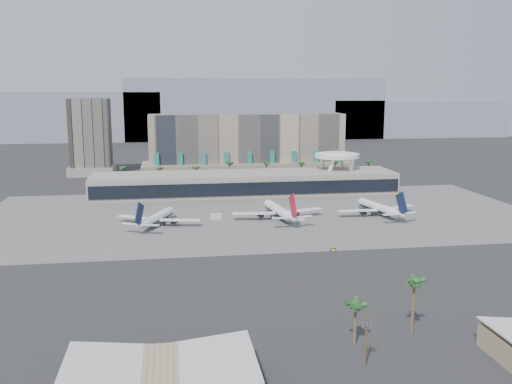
{
  "coord_description": "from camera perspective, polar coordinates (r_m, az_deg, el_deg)",
  "views": [
    {
      "loc": [
        -42.32,
        -204.44,
        58.46
      ],
      "look_at": [
        -4.67,
        40.0,
        13.6
      ],
      "focal_mm": 40.0,
      "sensor_mm": 36.0,
      "label": 1
    }
  ],
  "objects": [
    {
      "name": "service_vehicle_b",
      "position": [
        257.58,
        4.46,
        -2.66
      ],
      "size": [
        3.52,
        2.03,
        1.8
      ],
      "primitive_type": "cube",
      "rotation": [
        0.0,
        0.0,
        -0.01
      ],
      "color": "silver",
      "rests_on": "ground"
    },
    {
      "name": "saucer_structure",
      "position": [
        337.28,
        8.09,
        3.37
      ],
      "size": [
        26.0,
        26.0,
        21.89
      ],
      "color": "white",
      "rests_on": "ground"
    },
    {
      "name": "palm_row",
      "position": [
        356.15,
        -0.72,
        2.54
      ],
      "size": [
        157.8,
        2.8,
        13.1
      ],
      "color": "brown",
      "rests_on": "ground"
    },
    {
      "name": "airliner_left",
      "position": [
        250.71,
        -9.9,
        -2.55
      ],
      "size": [
        36.21,
        37.31,
        13.71
      ],
      "rotation": [
        0.0,
        0.0,
        -0.41
      ],
      "color": "white",
      "rests_on": "ground"
    },
    {
      "name": "taxiway_sign",
      "position": [
        210.96,
        7.71,
        -5.76
      ],
      "size": [
        2.29,
        0.64,
        1.03
      ],
      "rotation": [
        0.0,
        0.0,
        -0.14
      ],
      "color": "black",
      "rests_on": "ground"
    },
    {
      "name": "service_vehicle_a",
      "position": [
        259.88,
        -4.02,
        -2.47
      ],
      "size": [
        5.46,
        3.74,
        2.43
      ],
      "primitive_type": "cube",
      "rotation": [
        0.0,
        0.0,
        0.29
      ],
      "color": "silver",
      "rests_on": "ground"
    },
    {
      "name": "hangar_left",
      "position": [
        116.43,
        -9.5,
        -18.21
      ],
      "size": [
        36.65,
        22.6,
        7.55
      ],
      "color": "#8D7A5E",
      "rests_on": "ground"
    },
    {
      "name": "airliner_centre",
      "position": [
        259.39,
        2.32,
        -1.88
      ],
      "size": [
        42.75,
        44.25,
        15.31
      ],
      "rotation": [
        0.0,
        0.0,
        0.13
      ],
      "color": "white",
      "rests_on": "ground"
    },
    {
      "name": "near_palm_a",
      "position": [
        135.27,
        9.92,
        -11.62
      ],
      "size": [
        6.0,
        6.0,
        11.17
      ],
      "color": "brown",
      "rests_on": "ground"
    },
    {
      "name": "near_palm_b",
      "position": [
        144.02,
        15.53,
        -9.22
      ],
      "size": [
        6.0,
        6.0,
        14.19
      ],
      "color": "brown",
      "rests_on": "ground"
    },
    {
      "name": "hotel",
      "position": [
        384.71,
        -0.89,
        4.06
      ],
      "size": [
        140.0,
        30.0,
        42.0
      ],
      "color": "tan",
      "rests_on": "ground"
    },
    {
      "name": "office_tower",
      "position": [
        409.41,
        -16.18,
        4.9
      ],
      "size": [
        30.0,
        30.0,
        52.0
      ],
      "color": "black",
      "rests_on": "ground"
    },
    {
      "name": "airliner_right",
      "position": [
        272.4,
        12.22,
        -1.57
      ],
      "size": [
        39.79,
        41.36,
        14.43
      ],
      "rotation": [
        0.0,
        0.0,
        0.2
      ],
      "color": "white",
      "rests_on": "ground"
    },
    {
      "name": "apron_pad",
      "position": [
        269.29,
        0.5,
        -2.25
      ],
      "size": [
        260.0,
        130.0,
        0.06
      ],
      "primitive_type": "cube",
      "color": "#5B5B59",
      "rests_on": "ground"
    },
    {
      "name": "utility_pole",
      "position": [
        126.49,
        10.96,
        -13.85
      ],
      "size": [
        3.2,
        0.85,
        12.0
      ],
      "color": "#4C3826",
      "rests_on": "ground"
    },
    {
      "name": "mountain_ridge",
      "position": [
        678.69,
        -2.84,
        7.86
      ],
      "size": [
        680.0,
        60.0,
        70.0
      ],
      "color": "gray",
      "rests_on": "ground"
    },
    {
      "name": "ground",
      "position": [
        216.81,
        2.84,
        -5.37
      ],
      "size": [
        900.0,
        900.0,
        0.0
      ],
      "primitive_type": "plane",
      "color": "#232326",
      "rests_on": "ground"
    },
    {
      "name": "terminal",
      "position": [
        321.35,
        -1.07,
        0.98
      ],
      "size": [
        170.0,
        32.5,
        14.5
      ],
      "color": "#9E958B",
      "rests_on": "ground"
    }
  ]
}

